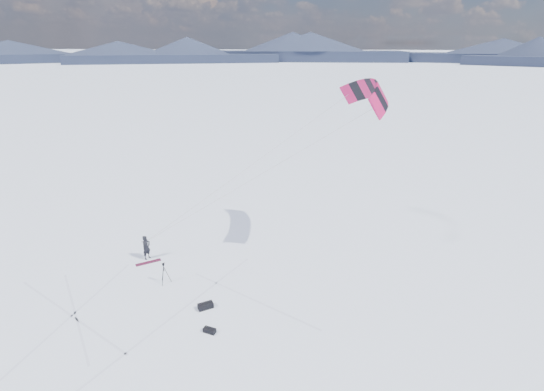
% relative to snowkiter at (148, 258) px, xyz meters
% --- Properties ---
extents(ground, '(1800.00, 1800.00, 0.00)m').
position_rel_snowkiter_xyz_m(ground, '(2.89, -3.77, 0.00)').
color(ground, white).
extents(horizon_hills, '(704.47, 706.88, 10.33)m').
position_rel_snowkiter_xyz_m(horizon_hills, '(2.89, -3.77, 4.54)').
color(horizon_hills, '#1A2035').
rests_on(horizon_hills, ground).
extents(snow_tracks, '(13.93, 10.25, 0.01)m').
position_rel_snowkiter_xyz_m(snow_tracks, '(1.45, -4.09, 0.00)').
color(snow_tracks, silver).
rests_on(snow_tracks, ground).
extents(snowkiter, '(0.60, 0.72, 1.68)m').
position_rel_snowkiter_xyz_m(snowkiter, '(0.00, 0.00, 0.00)').
color(snowkiter, black).
rests_on(snowkiter, ground).
extents(snowboard, '(1.49, 1.24, 0.04)m').
position_rel_snowkiter_xyz_m(snowboard, '(0.29, -0.53, 0.02)').
color(snowboard, maroon).
rests_on(snowboard, ground).
extents(tripod, '(0.67, 0.61, 1.36)m').
position_rel_snowkiter_xyz_m(tripod, '(2.38, -2.57, 0.88)').
color(tripod, black).
rests_on(tripod, ground).
extents(gear_bag_a, '(0.90, 0.80, 0.37)m').
position_rel_snowkiter_xyz_m(gear_bag_a, '(5.60, -4.57, 0.16)').
color(gear_bag_a, black).
rests_on(gear_bag_a, ground).
extents(gear_bag_b, '(0.68, 0.44, 0.29)m').
position_rel_snowkiter_xyz_m(gear_bag_b, '(6.41, -6.41, 0.13)').
color(gear_bag_b, black).
rests_on(gear_bag_b, ground).
extents(power_kite, '(15.39, 6.69, 10.42)m').
position_rel_snowkiter_xyz_m(power_kite, '(14.04, 3.70, 10.73)').
color(power_kite, '#BA124D').
rests_on(power_kite, ground).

